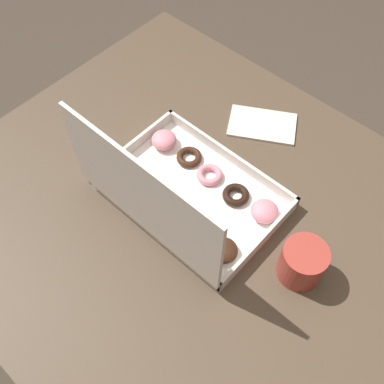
# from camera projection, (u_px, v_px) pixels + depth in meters

# --- Properties ---
(ground_plane) EXTENTS (8.00, 8.00, 0.00)m
(ground_plane) POSITION_uv_depth(u_px,v_px,m) (201.00, 325.00, 1.60)
(ground_plane) COLOR #42382D
(dining_table) EXTENTS (1.18, 0.95, 0.75)m
(dining_table) POSITION_uv_depth(u_px,v_px,m) (206.00, 242.00, 1.05)
(dining_table) COLOR #4C3D2D
(dining_table) RESTS_ON ground_plane
(donut_box) EXTENTS (0.39, 0.28, 0.27)m
(donut_box) POSITION_uv_depth(u_px,v_px,m) (181.00, 194.00, 0.95)
(donut_box) COLOR white
(donut_box) RESTS_ON dining_table
(coffee_mug) EXTENTS (0.09, 0.09, 0.09)m
(coffee_mug) POSITION_uv_depth(u_px,v_px,m) (302.00, 262.00, 0.87)
(coffee_mug) COLOR #A3382D
(coffee_mug) RESTS_ON dining_table
(paper_napkin) EXTENTS (0.20, 0.17, 0.01)m
(paper_napkin) POSITION_uv_depth(u_px,v_px,m) (262.00, 125.00, 1.13)
(paper_napkin) COLOR silver
(paper_napkin) RESTS_ON dining_table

